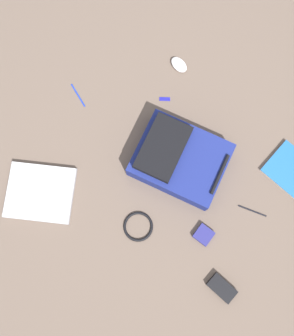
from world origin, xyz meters
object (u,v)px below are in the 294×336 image
book_comic (294,172)px  computer_mouse (179,65)px  earbud_pouch (204,235)px  usb_stick (165,99)px  pen_blue (252,211)px  power_brick (222,288)px  cable_coil (138,227)px  backpack (178,159)px  laptop (40,193)px  pen_black (78,95)px

book_comic → computer_mouse: size_ratio=2.72×
earbud_pouch → usb_stick: (-0.42, -0.57, -0.01)m
earbud_pouch → pen_blue: bearing=155.2°
computer_mouse → usb_stick: (0.19, 0.06, -0.01)m
power_brick → usb_stick: size_ratio=2.40×
cable_coil → pen_blue: (-0.41, 0.38, -0.00)m
backpack → usb_stick: backpack is taller
backpack → cable_coil: (0.37, 0.05, -0.06)m
power_brick → earbud_pouch: power_brick is taller
backpack → computer_mouse: backpack is taller
laptop → backpack: bearing=142.7°
book_comic → backpack: bearing=-55.9°
pen_blue → usb_stick: 0.71m
backpack → power_brick: 0.63m
power_brick → earbud_pouch: bearing=-123.0°
computer_mouse → pen_blue: computer_mouse is taller
pen_black → earbud_pouch: (0.15, 0.93, 0.01)m
book_comic → pen_black: book_comic is taller
cable_coil → earbud_pouch: (-0.17, 0.26, 0.01)m
cable_coil → earbud_pouch: size_ratio=1.81×
book_comic → laptop: bearing=-45.8°
backpack → earbud_pouch: backpack is taller
computer_mouse → pen_blue: size_ratio=0.69×
laptop → pen_black: bearing=-158.5°
laptop → cable_coil: (-0.18, 0.47, -0.01)m
pen_blue → usb_stick: same height
pen_blue → usb_stick: bearing=-104.3°
backpack → laptop: backpack is taller
backpack → power_brick: size_ratio=3.74×
cable_coil → power_brick: size_ratio=1.09×
cable_coil → pen_black: bearing=-115.5°
power_brick → pen_blue: bearing=-164.9°
computer_mouse → pen_black: (0.45, -0.30, -0.01)m
backpack → pen_blue: size_ratio=3.41×
earbud_pouch → usb_stick: size_ratio=1.45×
cable_coil → pen_blue: size_ratio=1.00×
usb_stick → cable_coil: bearing=27.9°
pen_black → usb_stick: size_ratio=2.60×
pen_black → pen_blue: same height
pen_blue → computer_mouse: bearing=-116.0°
laptop → cable_coil: 0.50m
power_brick → cable_coil: bearing=-86.6°
computer_mouse → power_brick: computer_mouse is taller
book_comic → earbud_pouch: bearing=-16.6°
cable_coil → pen_black: 0.74m
backpack → cable_coil: 0.38m
backpack → cable_coil: size_ratio=3.42×
laptop → usb_stick: size_ratio=7.67×
computer_mouse → earbud_pouch: computer_mouse is taller
laptop → pen_blue: 1.03m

